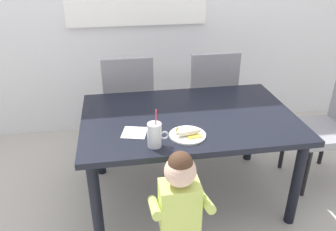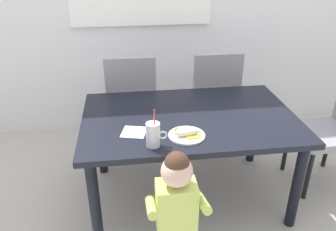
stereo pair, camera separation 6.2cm
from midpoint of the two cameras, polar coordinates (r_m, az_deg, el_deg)
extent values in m
plane|color=#B7B2A8|center=(2.76, 2.43, -13.07)|extent=(24.00, 24.00, 0.00)
cube|color=black|center=(2.38, 2.74, -0.40)|extent=(1.48, 0.97, 0.04)
cylinder|color=black|center=(2.21, -12.79, -14.61)|extent=(0.07, 0.07, 0.66)
cylinder|color=black|center=(2.47, 20.07, -10.76)|extent=(0.07, 0.07, 0.66)
cylinder|color=black|center=(2.87, -12.19, -3.96)|extent=(0.07, 0.07, 0.66)
cylinder|color=black|center=(3.07, 13.20, -1.88)|extent=(0.07, 0.07, 0.66)
cube|color=gray|center=(3.14, -7.21, 1.70)|extent=(0.44, 0.44, 0.06)
cube|color=gray|center=(2.85, -7.32, 4.93)|extent=(0.42, 0.05, 0.48)
cylinder|color=black|center=(3.42, -3.97, -0.38)|extent=(0.04, 0.04, 0.42)
cylinder|color=black|center=(3.42, -10.33, -0.85)|extent=(0.04, 0.04, 0.42)
cylinder|color=black|center=(3.09, -3.26, -3.56)|extent=(0.04, 0.04, 0.42)
cylinder|color=black|center=(3.08, -10.31, -4.09)|extent=(0.04, 0.04, 0.42)
cube|color=gray|center=(3.25, 6.04, 2.66)|extent=(0.44, 0.44, 0.06)
cube|color=gray|center=(2.97, 7.27, 5.86)|extent=(0.42, 0.05, 0.48)
cylinder|color=black|center=(3.56, 8.03, 0.57)|extent=(0.04, 0.04, 0.42)
cylinder|color=black|center=(3.48, 2.03, 0.12)|extent=(0.04, 0.04, 0.42)
cylinder|color=black|center=(3.25, 9.94, -2.37)|extent=(0.04, 0.04, 0.42)
cylinder|color=black|center=(3.15, 3.37, -2.95)|extent=(0.04, 0.04, 0.42)
cube|color=gray|center=(2.93, 23.85, -2.53)|extent=(0.44, 0.44, 0.06)
cylinder|color=black|center=(3.09, 18.25, -5.06)|extent=(0.04, 0.04, 0.42)
cylinder|color=black|center=(2.82, 21.62, -9.02)|extent=(0.04, 0.04, 0.42)
cylinder|color=black|center=(3.27, 24.21, -4.29)|extent=(0.04, 0.04, 0.42)
cube|color=#C6DB66|center=(1.92, 0.99, -15.02)|extent=(0.22, 0.15, 0.30)
sphere|color=beige|center=(1.77, 1.05, -9.35)|extent=(0.17, 0.17, 0.17)
sphere|color=#472D1E|center=(1.75, 1.06, -8.11)|extent=(0.13, 0.13, 0.13)
cylinder|color=#C6DB66|center=(1.87, -3.26, -15.18)|extent=(0.05, 0.24, 0.13)
cylinder|color=#C6DB66|center=(1.91, 5.37, -14.23)|extent=(0.05, 0.24, 0.13)
cylinder|color=silver|center=(1.98, -3.19, -3.30)|extent=(0.08, 0.08, 0.15)
cylinder|color=beige|center=(2.00, -3.17, -4.03)|extent=(0.07, 0.07, 0.08)
torus|color=silver|center=(1.99, -1.53, -3.35)|extent=(0.06, 0.01, 0.06)
cylinder|color=#E5333F|center=(1.95, -2.99, -1.65)|extent=(0.01, 0.05, 0.22)
cylinder|color=white|center=(2.12, 2.46, -3.32)|extent=(0.23, 0.23, 0.01)
ellipsoid|color=#F4EAC6|center=(2.10, 2.60, -2.85)|extent=(0.17, 0.07, 0.04)
cube|color=yellow|center=(2.08, 3.68, -3.59)|extent=(0.09, 0.04, 0.01)
cube|color=yellow|center=(2.14, 2.75, -2.68)|extent=(0.09, 0.04, 0.01)
cylinder|color=yellow|center=(2.06, 0.64, -2.36)|extent=(0.02, 0.02, 0.03)
cube|color=white|center=(2.17, -6.49, -2.89)|extent=(0.18, 0.18, 0.00)
camera|label=1|loc=(0.03, -90.80, -0.40)|focal=36.24mm
camera|label=2|loc=(0.03, 89.20, 0.40)|focal=36.24mm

